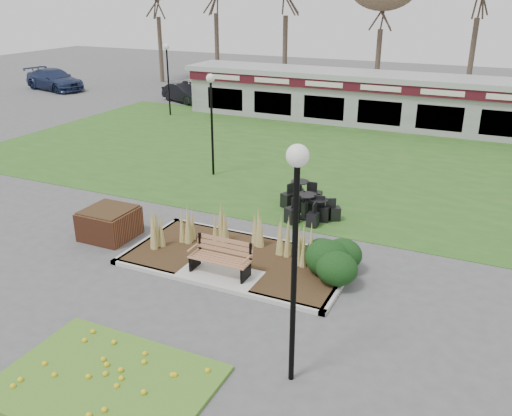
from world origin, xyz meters
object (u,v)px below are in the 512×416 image
at_px(bistro_set_a, 319,213).
at_px(bistro_set_b, 300,196).
at_px(park_bench, 221,257).
at_px(lamp_post_mid_left, 211,103).
at_px(lamp_post_far_left, 167,64).
at_px(car_silver, 200,89).
at_px(food_pavilion, 386,100).
at_px(car_blue, 54,80).
at_px(bistro_set_c, 306,210).
at_px(lamp_post_near_left, 296,216).
at_px(brick_planter, 109,223).
at_px(car_black, 185,93).

distance_m(bistro_set_a, bistro_set_b, 1.69).
bearing_deg(park_bench, lamp_post_mid_left, 120.68).
distance_m(lamp_post_far_left, bistro_set_b, 16.88).
relative_size(park_bench, car_silver, 0.36).
distance_m(park_bench, food_pavilion, 19.73).
relative_size(bistro_set_a, car_blue, 0.26).
relative_size(food_pavilion, car_blue, 4.46).
distance_m(lamp_post_far_left, bistro_set_a, 18.55).
xyz_separation_m(lamp_post_far_left, bistro_set_c, (13.39, -12.00, -2.83)).
height_order(bistro_set_a, car_blue, car_blue).
relative_size(food_pavilion, lamp_post_near_left, 5.06).
xyz_separation_m(lamp_post_near_left, bistro_set_c, (-2.58, 7.88, -3.24)).
bearing_deg(lamp_post_near_left, food_pavilion, 98.14).
bearing_deg(bistro_set_c, bistro_set_b, 119.05).
bearing_deg(bistro_set_c, food_pavilion, 92.63).
distance_m(lamp_post_mid_left, bistro_set_a, 6.88).
distance_m(park_bench, bistro_set_a, 4.90).
xyz_separation_m(park_bench, bistro_set_b, (-0.00, 5.99, -0.29)).
xyz_separation_m(park_bench, food_pavilion, (0.00, 19.71, 0.89)).
distance_m(lamp_post_near_left, car_silver, 29.93).
xyz_separation_m(park_bench, car_blue, (-26.00, 20.75, 0.21)).
height_order(brick_planter, car_black, car_black).
bearing_deg(lamp_post_near_left, lamp_post_mid_left, 125.97).
distance_m(food_pavilion, car_blue, 26.03).
bearing_deg(bistro_set_a, car_silver, 130.72).
xyz_separation_m(bistro_set_c, car_silver, (-14.05, 16.85, 0.50)).
bearing_deg(lamp_post_far_left, car_blue, 163.26).
bearing_deg(park_bench, lamp_post_far_left, 127.17).
height_order(park_bench, brick_planter, park_bench).
bearing_deg(car_black, lamp_post_far_left, -137.42).
distance_m(brick_planter, car_blue, 29.44).
bearing_deg(bistro_set_b, car_silver, 130.55).
bearing_deg(lamp_post_mid_left, lamp_post_near_left, -54.03).
bearing_deg(bistro_set_c, car_black, 132.76).
bearing_deg(car_silver, car_black, 150.79).
distance_m(lamp_post_mid_left, lamp_post_far_left, 12.33).
distance_m(park_bench, bistro_set_b, 6.00).
relative_size(brick_planter, lamp_post_far_left, 0.35).
bearing_deg(car_black, lamp_post_near_left, -120.79).
bearing_deg(food_pavilion, bistro_set_c, -87.37).
bearing_deg(car_silver, lamp_post_mid_left, -135.61).
bearing_deg(bistro_set_a, park_bench, -103.58).
distance_m(food_pavilion, lamp_post_far_left, 13.15).
bearing_deg(lamp_post_near_left, car_silver, 123.92).
relative_size(food_pavilion, bistro_set_a, 17.17).
bearing_deg(lamp_post_far_left, bistro_set_a, -40.91).
height_order(lamp_post_far_left, car_black, lamp_post_far_left).
bearing_deg(lamp_post_mid_left, car_black, 126.11).
height_order(brick_planter, car_blue, car_blue).
distance_m(lamp_post_near_left, bistro_set_a, 8.79).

